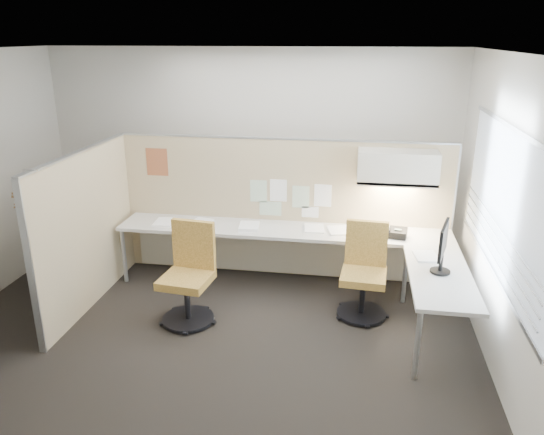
% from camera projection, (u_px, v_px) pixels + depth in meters
% --- Properties ---
extents(floor, '(5.50, 4.50, 0.01)m').
position_uv_depth(floor, '(208.00, 333.00, 5.52)').
color(floor, black).
rests_on(floor, ground).
extents(ceiling, '(5.50, 4.50, 0.01)m').
position_uv_depth(ceiling, '(196.00, 51.00, 4.60)').
color(ceiling, white).
rests_on(ceiling, wall_back).
extents(wall_back, '(5.50, 0.02, 2.80)m').
position_uv_depth(wall_back, '(249.00, 155.00, 7.16)').
color(wall_back, beige).
rests_on(wall_back, ground).
extents(wall_front, '(5.50, 0.02, 2.80)m').
position_uv_depth(wall_front, '(89.00, 326.00, 2.97)').
color(wall_front, beige).
rests_on(wall_front, ground).
extents(wall_right, '(0.02, 4.50, 2.80)m').
position_uv_depth(wall_right, '(505.00, 220.00, 4.65)').
color(wall_right, beige).
rests_on(wall_right, ground).
extents(window_pane, '(0.01, 2.80, 1.30)m').
position_uv_depth(window_pane, '(505.00, 204.00, 4.60)').
color(window_pane, '#9EA8B7').
rests_on(window_pane, wall_right).
extents(partition_back, '(4.10, 0.06, 1.75)m').
position_uv_depth(partition_back, '(283.00, 209.00, 6.64)').
color(partition_back, tan).
rests_on(partition_back, floor).
extents(partition_left, '(0.06, 2.20, 1.75)m').
position_uv_depth(partition_left, '(88.00, 230.00, 5.93)').
color(partition_left, tan).
rests_on(partition_left, floor).
extents(desk, '(4.00, 2.07, 0.73)m').
position_uv_depth(desk, '(309.00, 245.00, 6.23)').
color(desk, beige).
rests_on(desk, floor).
extents(overhead_bin, '(0.90, 0.36, 0.38)m').
position_uv_depth(overhead_bin, '(397.00, 167.00, 6.04)').
color(overhead_bin, beige).
rests_on(overhead_bin, partition_back).
extents(task_light_strip, '(0.60, 0.06, 0.02)m').
position_uv_depth(task_light_strip, '(396.00, 185.00, 6.11)').
color(task_light_strip, '#FFEABF').
rests_on(task_light_strip, overhead_bin).
extents(pinned_papers, '(1.01, 0.00, 0.47)m').
position_uv_depth(pinned_papers, '(289.00, 198.00, 6.55)').
color(pinned_papers, '#8CBF8C').
rests_on(pinned_papers, partition_back).
extents(poster, '(0.28, 0.00, 0.35)m').
position_uv_depth(poster, '(157.00, 162.00, 6.68)').
color(poster, orange).
rests_on(poster, partition_back).
extents(chair_left, '(0.56, 0.58, 1.06)m').
position_uv_depth(chair_left, '(189.00, 277.00, 5.65)').
color(chair_left, black).
rests_on(chair_left, floor).
extents(chair_right, '(0.54, 0.54, 1.02)m').
position_uv_depth(chair_right, '(364.00, 274.00, 5.77)').
color(chair_right, black).
rests_on(chair_right, floor).
extents(monitor, '(0.20, 0.46, 0.50)m').
position_uv_depth(monitor, '(443.00, 245.00, 5.11)').
color(monitor, black).
rests_on(monitor, desk).
extents(phone, '(0.24, 0.23, 0.12)m').
position_uv_depth(phone, '(397.00, 233.00, 6.09)').
color(phone, black).
rests_on(phone, desk).
extents(stapler, '(0.14, 0.05, 0.05)m').
position_uv_depth(stapler, '(354.00, 229.00, 6.29)').
color(stapler, black).
rests_on(stapler, desk).
extents(tape_dispenser, '(0.11, 0.08, 0.06)m').
position_uv_depth(tape_dispenser, '(384.00, 232.00, 6.19)').
color(tape_dispenser, black).
rests_on(tape_dispenser, desk).
extents(coat_hook, '(0.18, 0.43, 1.29)m').
position_uv_depth(coat_hook, '(28.00, 206.00, 4.95)').
color(coat_hook, silver).
rests_on(coat_hook, partition_left).
extents(paper_stack_0, '(0.25, 0.31, 0.03)m').
position_uv_depth(paper_stack_0, '(165.00, 222.00, 6.55)').
color(paper_stack_0, white).
rests_on(paper_stack_0, desk).
extents(paper_stack_1, '(0.30, 0.35, 0.02)m').
position_uv_depth(paper_stack_1, '(200.00, 223.00, 6.55)').
color(paper_stack_1, white).
rests_on(paper_stack_1, desk).
extents(paper_stack_2, '(0.26, 0.32, 0.04)m').
position_uv_depth(paper_stack_2, '(249.00, 227.00, 6.39)').
color(paper_stack_2, white).
rests_on(paper_stack_2, desk).
extents(paper_stack_3, '(0.26, 0.32, 0.02)m').
position_uv_depth(paper_stack_3, '(314.00, 228.00, 6.36)').
color(paper_stack_3, white).
rests_on(paper_stack_3, desk).
extents(paper_stack_4, '(0.29, 0.34, 0.02)m').
position_uv_depth(paper_stack_4, '(338.00, 231.00, 6.28)').
color(paper_stack_4, white).
rests_on(paper_stack_4, desk).
extents(paper_stack_5, '(0.27, 0.33, 0.02)m').
position_uv_depth(paper_stack_5, '(426.00, 256.00, 5.56)').
color(paper_stack_5, white).
rests_on(paper_stack_5, desk).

